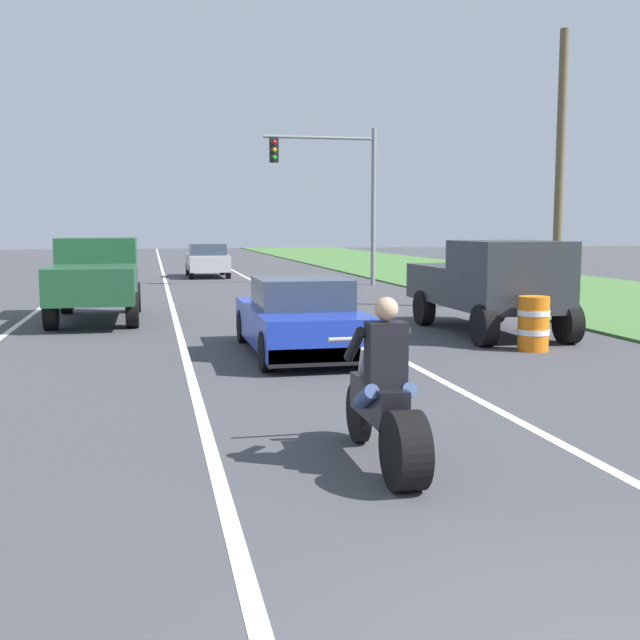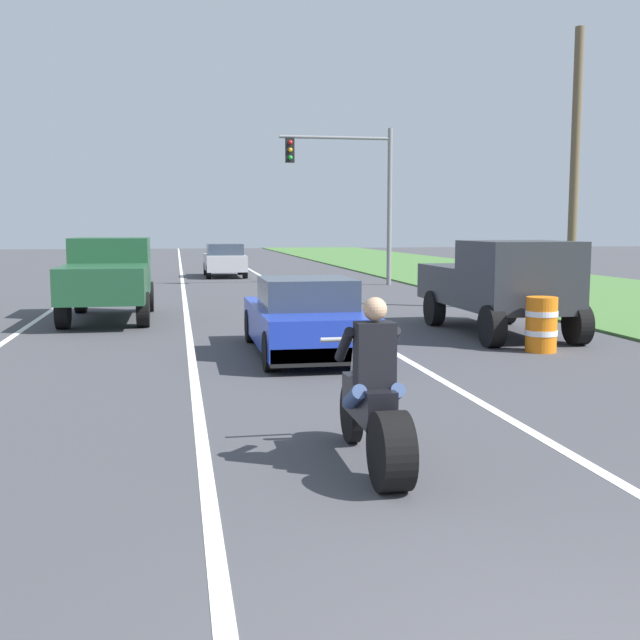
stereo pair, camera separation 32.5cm
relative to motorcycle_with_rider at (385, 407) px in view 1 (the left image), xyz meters
The scene contains 12 objects.
lane_stripe_left_solid 16.82m from the motorcycle_with_rider, 107.86° to the left, with size 0.14×120.00×0.01m, color white.
lane_stripe_right_solid 16.14m from the motorcycle_with_rider, 82.71° to the left, with size 0.14×120.00×0.01m, color white.
lane_stripe_centre_dashed 16.09m from the motorcycle_with_rider, 95.55° to the left, with size 0.14×120.00×0.01m, color white.
grass_verge_right 20.11m from the motorcycle_with_rider, 52.75° to the left, with size 10.00×120.00×0.06m, color #477538.
motorcycle_with_rider is the anchor object (origin of this frame).
sports_car_blue 6.67m from the motorcycle_with_rider, 86.10° to the left, with size 1.84×4.30×1.37m.
pickup_truck_left_lane_dark_green 13.14m from the motorcycle_with_rider, 105.08° to the left, with size 2.02×4.80×1.98m.
pickup_truck_right_shoulder_dark_grey 9.86m from the motorcycle_with_rider, 60.16° to the left, with size 2.02×4.80×1.98m.
traffic_light_mast_near 23.34m from the motorcycle_with_rider, 77.39° to the left, with size 4.37×0.34×6.00m.
utility_pole_roadside 15.64m from the motorcycle_with_rider, 55.40° to the left, with size 0.24×0.24×7.44m, color brown.
construction_barrel_nearest 7.76m from the motorcycle_with_rider, 52.68° to the left, with size 0.58×0.58×1.00m.
distant_car_far_ahead 28.72m from the motorcycle_with_rider, 89.25° to the left, with size 1.80×4.00×1.50m.
Camera 1 is at (-2.34, -2.81, 2.26)m, focal length 43.78 mm.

